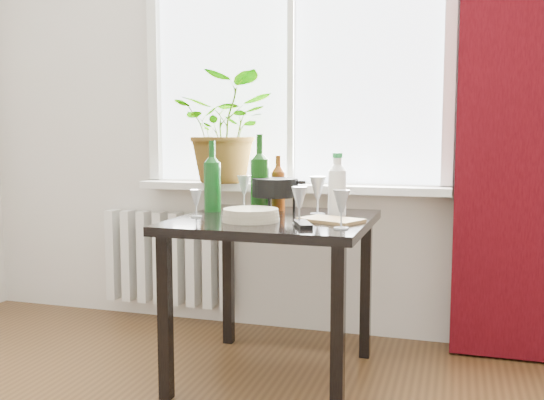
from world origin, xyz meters
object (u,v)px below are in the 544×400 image
(plate_stack, at_px, (251,215))
(wineglass_back_center, at_px, (318,195))
(wineglass_far_right, at_px, (341,209))
(fondue_pot, at_px, (275,196))
(wineglass_front_right, at_px, (299,205))
(wineglass_front_left, at_px, (196,203))
(cleaning_bottle, at_px, (337,184))
(wineglass_back_left, at_px, (244,191))
(potted_plant, at_px, (227,128))
(wine_bottle_right, at_px, (260,173))
(radiator, at_px, (169,258))
(bottle_amber, at_px, (278,182))
(cutting_board, at_px, (331,220))
(table, at_px, (274,238))
(tv_remote, at_px, (303,224))
(wine_bottle_left, at_px, (212,175))

(plate_stack, bearing_deg, wineglass_back_center, 52.72)
(wineglass_far_right, bearing_deg, fondue_pot, 136.00)
(wineglass_front_right, distance_m, wineglass_front_left, 0.50)
(cleaning_bottle, relative_size, wineglass_back_left, 1.74)
(potted_plant, xyz_separation_m, wineglass_back_left, (0.18, -0.25, -0.32))
(wineglass_back_center, bearing_deg, fondue_pot, -171.86)
(wine_bottle_right, bearing_deg, cleaning_bottle, -0.88)
(wineglass_front_right, bearing_deg, fondue_pot, 123.72)
(radiator, height_order, potted_plant, potted_plant)
(bottle_amber, bearing_deg, wineglass_back_center, -25.23)
(cleaning_bottle, relative_size, cutting_board, 1.15)
(wineglass_front_right, height_order, wineglass_back_left, wineglass_back_left)
(radiator, xyz_separation_m, wineglass_far_right, (1.20, -0.87, 0.44))
(wineglass_back_center, bearing_deg, wineglass_back_left, 157.97)
(table, bearing_deg, wine_bottle_right, 126.86)
(wine_bottle_right, distance_m, tv_remote, 0.53)
(wineglass_back_center, xyz_separation_m, wineglass_front_left, (-0.50, -0.25, -0.03))
(radiator, distance_m, table, 1.09)
(wineglass_front_right, bearing_deg, table, 134.68)
(fondue_pot, xyz_separation_m, tv_remote, (0.22, -0.36, -0.08))
(wine_bottle_left, bearing_deg, wineglass_back_left, 66.17)
(cleaning_bottle, xyz_separation_m, wineglass_front_right, (-0.10, -0.32, -0.07))
(tv_remote, bearing_deg, wineglass_far_right, -29.29)
(wineglass_back_center, bearing_deg, plate_stack, -127.28)
(wineglass_front_left, bearing_deg, table, 14.98)
(wineglass_far_right, bearing_deg, wineglass_back_left, 136.96)
(table, xyz_separation_m, wineglass_back_center, (0.16, 0.16, 0.18))
(bottle_amber, bearing_deg, wine_bottle_right, -123.21)
(wine_bottle_left, relative_size, wineglass_far_right, 2.20)
(cleaning_bottle, bearing_deg, cutting_board, -85.93)
(wineglass_front_right, xyz_separation_m, wineglass_far_right, (0.19, -0.08, -0.00))
(table, height_order, bottle_amber, bottle_amber)
(wineglass_far_right, distance_m, tv_remote, 0.17)
(cleaning_bottle, distance_m, tv_remote, 0.41)
(potted_plant, height_order, plate_stack, potted_plant)
(wineglass_far_right, relative_size, cutting_board, 0.63)
(wineglass_back_center, distance_m, wineglass_front_left, 0.56)
(wine_bottle_left, height_order, tv_remote, wine_bottle_left)
(table, distance_m, wine_bottle_right, 0.35)
(wineglass_far_right, bearing_deg, wineglass_front_right, 156.29)
(bottle_amber, relative_size, wineglass_far_right, 1.75)
(wineglass_front_right, relative_size, wineglass_back_left, 0.94)
(wine_bottle_left, height_order, cleaning_bottle, wine_bottle_left)
(wineglass_far_right, relative_size, wineglass_back_center, 0.86)
(wineglass_front_left, distance_m, fondue_pot, 0.38)
(radiator, relative_size, wineglass_far_right, 5.03)
(wine_bottle_left, xyz_separation_m, wineglass_front_right, (0.51, -0.28, -0.10))
(wine_bottle_left, relative_size, cutting_board, 1.38)
(table, distance_m, wineglass_front_right, 0.28)
(radiator, bearing_deg, wineglass_back_center, -25.09)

